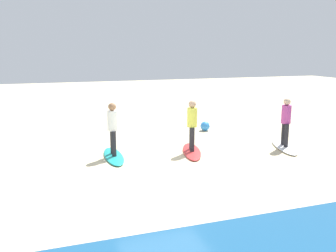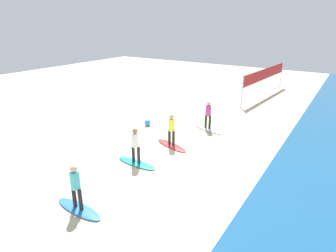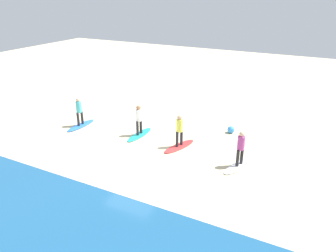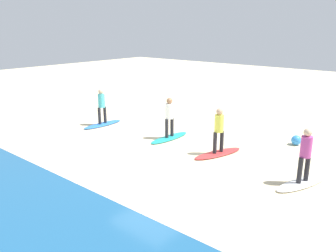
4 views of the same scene
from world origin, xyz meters
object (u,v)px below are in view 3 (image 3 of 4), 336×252
surfboard_white (239,166)px  surfer_blue (79,109)px  surfer_teal (139,118)px  beach_ball (231,130)px  surfer_white (241,146)px  surfboard_red (179,146)px  surfer_red (179,128)px  surfboard_blue (81,125)px  surfboard_teal (139,135)px

surfboard_white → surfer_blue: 9.53m
surfer_teal → beach_ball: surfer_teal is taller
surfer_white → beach_ball: size_ratio=4.19×
surfer_white → surfboard_red: surfer_white is taller
surfboard_white → surfer_red: 3.41m
surfer_red → beach_ball: size_ratio=4.19×
surfboard_blue → surfer_blue: bearing=92.0°
surfer_blue → beach_ball: bearing=-159.3°
surfer_blue → surfer_teal: bearing=-173.0°
surfboard_white → surfer_red: size_ratio=1.28×
surfer_white → surfboard_red: 3.41m
surfer_white → surfboard_white: bearing=-90.0°
surfboard_teal → beach_ball: size_ratio=5.36×
surfboard_teal → beach_ball: 5.05m
surfboard_red → surfer_teal: surfer_teal is taller
surfer_red → surfer_blue: same height
surfer_red → surfer_blue: size_ratio=1.00×
surfer_blue → surfboard_blue: bearing=0.0°
surfer_white → surfer_blue: bearing=-2.1°
surfboard_red → surfboard_blue: (6.25, 0.17, 0.00)m
surfer_red → beach_ball: bearing=-122.0°
surfboard_red → beach_ball: beach_ball is taller
beach_ball → surfer_red: bearing=58.0°
surfer_white → beach_ball: 3.78m
surfboard_white → surfboard_red: (3.22, -0.52, 0.00)m
surfer_white → surfboard_red: size_ratio=0.78×
surfboard_white → beach_ball: beach_ball is taller
surfer_white → surfer_teal: bearing=-7.9°
surfboard_white → surfer_teal: size_ratio=1.28×
surfboard_teal → surfer_teal: surfer_teal is taller
surfboard_teal → surfboard_blue: bearing=-80.3°
surfboard_teal → surfer_teal: size_ratio=1.28×
surfer_red → surfer_teal: size_ratio=1.00×
surfboard_white → surfboard_red: 3.26m
surfer_white → surfboard_blue: size_ratio=0.78×
surfboard_red → surfer_blue: 6.33m
surfer_teal → surfboard_red: bearing=173.5°
surfer_blue → beach_ball: size_ratio=4.19×
surfboard_white → surfboard_red: same height
surfer_blue → surfboard_red: bearing=-178.5°
surfboard_white → surfer_teal: (5.75, -0.80, 0.99)m
surfboard_red → surfboard_white: bearing=98.1°
surfboard_white → surfer_red: surfer_red is taller
surfboard_white → surfer_white: surfer_white is taller
surfer_blue → beach_ball: (-8.05, -3.05, -0.84)m
surfboard_white → surfer_white: (0.00, 0.00, 0.99)m
surfboard_white → surfboard_red: size_ratio=1.00×
surfer_teal → surfer_red: bearing=173.5°
surfer_white → surfboard_blue: (9.47, -0.35, -0.99)m
surfer_red → surfer_blue: bearing=1.5°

